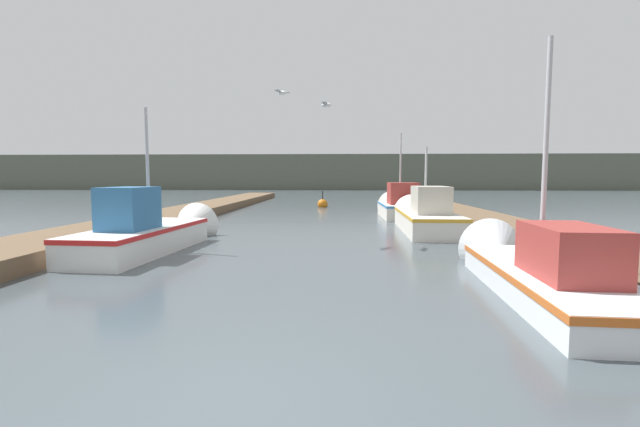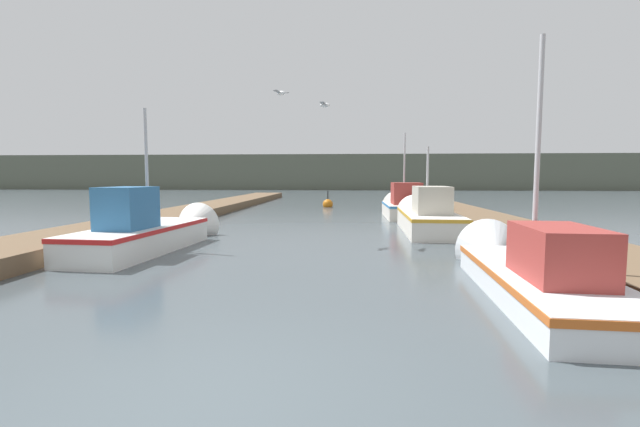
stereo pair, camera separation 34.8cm
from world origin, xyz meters
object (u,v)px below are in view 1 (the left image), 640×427
(fishing_boat_3, at_px, (399,206))
(seagull_1, at_px, (282,93))
(mooring_piling_1, at_px, (129,222))
(mooring_piling_0, at_px, (149,221))
(seagull_lead, at_px, (326,105))
(fishing_boat_2, at_px, (423,216))
(channel_buoy, at_px, (323,204))
(fishing_boat_1, at_px, (155,231))
(fishing_boat_0, at_px, (534,267))

(fishing_boat_3, xyz_separation_m, seagull_1, (-4.45, -8.37, 3.71))
(fishing_boat_3, relative_size, mooring_piling_1, 4.21)
(mooring_piling_0, height_order, seagull_lead, seagull_lead)
(fishing_boat_3, bearing_deg, seagull_1, -118.29)
(fishing_boat_2, bearing_deg, channel_buoy, 112.02)
(mooring_piling_0, height_order, seagull_1, seagull_1)
(fishing_boat_1, relative_size, channel_buoy, 5.09)
(fishing_boat_3, xyz_separation_m, mooring_piling_1, (-8.99, -8.29, 0.06))
(fishing_boat_0, distance_m, mooring_piling_1, 10.61)
(fishing_boat_0, distance_m, fishing_boat_1, 8.95)
(fishing_boat_0, bearing_deg, channel_buoy, 106.30)
(fishing_boat_3, relative_size, seagull_lead, 8.60)
(fishing_boat_1, height_order, mooring_piling_1, fishing_boat_1)
(fishing_boat_2, relative_size, mooring_piling_0, 6.13)
(fishing_boat_1, height_order, mooring_piling_0, fishing_boat_1)
(seagull_lead, bearing_deg, fishing_boat_2, -28.21)
(mooring_piling_1, relative_size, channel_buoy, 1.00)
(fishing_boat_0, relative_size, seagull_1, 10.80)
(channel_buoy, distance_m, seagull_1, 15.03)
(fishing_boat_0, bearing_deg, seagull_1, 139.76)
(fishing_boat_2, height_order, seagull_1, seagull_1)
(fishing_boat_1, bearing_deg, seagull_1, 22.52)
(fishing_boat_2, relative_size, seagull_1, 11.98)
(fishing_boat_2, bearing_deg, seagull_1, -141.66)
(fishing_boat_1, relative_size, fishing_boat_2, 0.92)
(fishing_boat_0, bearing_deg, fishing_boat_2, 95.45)
(mooring_piling_1, bearing_deg, seagull_1, -0.96)
(fishing_boat_0, relative_size, fishing_boat_3, 1.18)
(channel_buoy, bearing_deg, mooring_piling_1, -109.44)
(mooring_piling_1, bearing_deg, mooring_piling_0, 78.24)
(fishing_boat_0, xyz_separation_m, seagull_1, (-4.93, 4.70, 3.87))
(fishing_boat_1, distance_m, fishing_boat_2, 9.10)
(fishing_boat_2, distance_m, mooring_piling_0, 9.33)
(seagull_lead, bearing_deg, fishing_boat_3, -5.63)
(mooring_piling_1, height_order, seagull_lead, seagull_lead)
(mooring_piling_1, relative_size, seagull_1, 2.18)
(fishing_boat_0, distance_m, mooring_piling_0, 10.87)
(fishing_boat_2, distance_m, fishing_boat_3, 4.91)
(mooring_piling_0, xyz_separation_m, channel_buoy, (4.90, 13.51, -0.34))
(fishing_boat_3, height_order, mooring_piling_1, fishing_boat_3)
(fishing_boat_0, xyz_separation_m, seagull_lead, (-3.69, 4.54, 3.50))
(fishing_boat_1, bearing_deg, seagull_lead, 15.75)
(fishing_boat_0, height_order, fishing_boat_2, fishing_boat_0)
(mooring_piling_1, xyz_separation_m, channel_buoy, (5.08, 14.39, -0.40))
(mooring_piling_0, distance_m, seagull_lead, 6.60)
(seagull_lead, bearing_deg, mooring_piling_1, 102.71)
(fishing_boat_2, xyz_separation_m, mooring_piling_0, (-8.99, -2.50, 0.03))
(fishing_boat_0, height_order, mooring_piling_1, fishing_boat_0)
(fishing_boat_2, bearing_deg, mooring_piling_1, -158.15)
(channel_buoy, bearing_deg, fishing_boat_0, -77.10)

